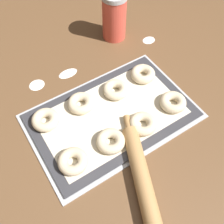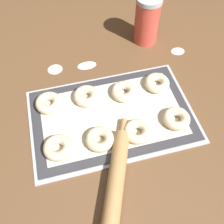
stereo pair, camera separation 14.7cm
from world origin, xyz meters
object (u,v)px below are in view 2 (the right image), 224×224
at_px(baking_tray, 112,116).
at_px(bagel_front_far_left, 58,148).
at_px(bagel_back_far_left, 49,103).
at_px(bagel_front_mid_left, 100,139).
at_px(bagel_back_mid_right, 124,92).
at_px(bagel_front_mid_right, 137,131).
at_px(bagel_front_far_right, 176,119).
at_px(rolling_pin, 115,188).
at_px(flour_canister, 147,20).
at_px(bagel_back_mid_left, 86,96).
at_px(bagel_back_far_right, 157,83).

relative_size(baking_tray, bagel_front_far_left, 6.08).
distance_m(bagel_front_far_left, bagel_back_far_left, 0.17).
distance_m(bagel_front_mid_left, bagel_back_mid_right, 0.19).
relative_size(baking_tray, bagel_front_mid_right, 6.08).
height_order(bagel_front_far_right, rolling_pin, rolling_pin).
bearing_deg(bagel_back_mid_right, bagel_front_mid_left, -127.48).
bearing_deg(bagel_front_mid_left, bagel_front_mid_right, -1.41).
xyz_separation_m(bagel_front_far_right, bagel_back_far_left, (-0.37, 0.16, 0.00)).
height_order(bagel_front_mid_right, flour_canister, flour_canister).
bearing_deg(bagel_back_far_left, bagel_back_mid_left, -1.47).
relative_size(baking_tray, flour_canister, 2.83).
height_order(baking_tray, rolling_pin, rolling_pin).
bearing_deg(baking_tray, bagel_front_mid_left, -125.12).
distance_m(bagel_front_far_right, bagel_back_mid_left, 0.30).
height_order(bagel_back_mid_left, flour_canister, flour_canister).
xyz_separation_m(bagel_back_mid_left, rolling_pin, (0.01, -0.32, -0.00)).
distance_m(bagel_front_far_left, bagel_front_mid_left, 0.12).
distance_m(baking_tray, bagel_front_far_left, 0.20).
bearing_deg(flour_canister, bagel_back_mid_left, -139.45).
height_order(bagel_front_far_right, bagel_back_mid_right, same).
relative_size(bagel_front_mid_left, bagel_front_mid_right, 1.00).
bearing_deg(flour_canister, baking_tray, -124.00).
relative_size(flour_canister, rolling_pin, 0.45).
xyz_separation_m(bagel_back_far_left, bagel_back_mid_left, (0.12, -0.00, 0.00)).
relative_size(bagel_front_mid_left, rolling_pin, 0.21).
relative_size(bagel_front_far_left, bagel_front_far_right, 1.00).
bearing_deg(bagel_front_far_right, flour_canister, 84.93).
xyz_separation_m(bagel_front_mid_left, bagel_back_mid_right, (0.12, 0.15, 0.00)).
bearing_deg(bagel_front_far_left, flour_canister, 45.45).
bearing_deg(bagel_front_far_left, bagel_front_far_right, 1.08).
distance_m(bagel_back_mid_left, bagel_back_mid_right, 0.12).
bearing_deg(bagel_back_mid_left, bagel_front_far_left, -125.30).
xyz_separation_m(bagel_front_mid_left, rolling_pin, (0.01, -0.15, -0.00)).
xyz_separation_m(bagel_front_far_right, rolling_pin, (-0.24, -0.16, -0.00)).
distance_m(bagel_front_mid_left, bagel_front_far_right, 0.25).
bearing_deg(bagel_back_far_left, flour_canister, 30.62).
height_order(bagel_front_far_right, bagel_back_far_left, same).
bearing_deg(bagel_back_far_right, bagel_front_mid_right, -126.69).
height_order(bagel_front_mid_left, bagel_back_mid_left, same).
distance_m(bagel_front_mid_left, bagel_back_far_left, 0.21).
bearing_deg(bagel_back_mid_left, bagel_back_mid_right, -5.96).
bearing_deg(bagel_front_far_right, bagel_front_far_left, -178.92).
height_order(bagel_front_mid_right, bagel_back_mid_left, same).
xyz_separation_m(bagel_back_mid_right, rolling_pin, (-0.11, -0.30, -0.00)).
height_order(bagel_back_far_left, bagel_back_mid_right, same).
xyz_separation_m(baking_tray, rolling_pin, (-0.05, -0.23, 0.02)).
relative_size(bagel_back_far_left, flour_canister, 0.47).
bearing_deg(bagel_front_mid_left, bagel_back_far_left, 126.98).
relative_size(baking_tray, bagel_front_mid_left, 6.08).
distance_m(baking_tray, rolling_pin, 0.24).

